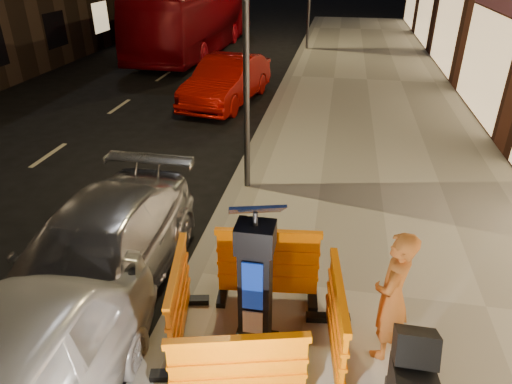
% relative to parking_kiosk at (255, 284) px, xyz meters
% --- Properties ---
extents(ground_plane, '(120.00, 120.00, 0.00)m').
position_rel_parking_kiosk_xyz_m(ground_plane, '(-1.21, 1.29, -1.16)').
color(ground_plane, black).
rests_on(ground_plane, ground).
extents(sidewalk, '(6.00, 60.00, 0.15)m').
position_rel_parking_kiosk_xyz_m(sidewalk, '(1.79, 1.29, -1.08)').
color(sidewalk, '#9B988D').
rests_on(sidewalk, ground).
extents(kerb, '(0.30, 60.00, 0.15)m').
position_rel_parking_kiosk_xyz_m(kerb, '(-1.21, 1.29, -1.08)').
color(kerb, slate).
rests_on(kerb, ground).
extents(parking_kiosk, '(0.73, 0.73, 2.01)m').
position_rel_parking_kiosk_xyz_m(parking_kiosk, '(0.00, 0.00, 0.00)').
color(parking_kiosk, black).
rests_on(parking_kiosk, sidewalk).
extents(barrier_front, '(1.54, 0.93, 1.12)m').
position_rel_parking_kiosk_xyz_m(barrier_front, '(0.00, -0.95, -0.45)').
color(barrier_front, '#F77000').
rests_on(barrier_front, sidewalk).
extents(barrier_back, '(1.50, 0.75, 1.12)m').
position_rel_parking_kiosk_xyz_m(barrier_back, '(0.00, 0.95, -0.45)').
color(barrier_back, '#F77000').
rests_on(barrier_back, sidewalk).
extents(barrier_kerbside, '(0.86, 1.53, 1.12)m').
position_rel_parking_kiosk_xyz_m(barrier_kerbside, '(-0.95, 0.00, -0.45)').
color(barrier_kerbside, '#F77000').
rests_on(barrier_kerbside, sidewalk).
extents(barrier_bldgside, '(0.77, 1.51, 1.12)m').
position_rel_parking_kiosk_xyz_m(barrier_bldgside, '(0.95, 0.00, -0.45)').
color(barrier_bldgside, '#F77000').
rests_on(barrier_bldgside, sidewalk).
extents(car_silver, '(1.90, 4.66, 1.35)m').
position_rel_parking_kiosk_xyz_m(car_silver, '(-2.45, 0.72, -1.16)').
color(car_silver, silver).
rests_on(car_silver, ground).
extents(car_red, '(2.23, 4.71, 1.49)m').
position_rel_parking_kiosk_xyz_m(car_red, '(-2.84, 10.31, -1.16)').
color(car_red, '#A50B06').
rests_on(car_red, ground).
extents(bus_doubledecker, '(3.07, 11.65, 3.22)m').
position_rel_parking_kiosk_xyz_m(bus_doubledecker, '(-6.33, 18.57, -1.16)').
color(bus_doubledecker, maroon).
rests_on(bus_doubledecker, ground).
extents(man, '(0.60, 0.72, 1.70)m').
position_rel_parking_kiosk_xyz_m(man, '(1.56, 0.25, -0.16)').
color(man, '#AC5D24').
rests_on(man, sidewalk).
extents(street_lamp_mid, '(0.12, 0.12, 6.00)m').
position_rel_parking_kiosk_xyz_m(street_lamp_mid, '(-0.96, 4.29, 1.99)').
color(street_lamp_mid, '#3F3F44').
rests_on(street_lamp_mid, sidewalk).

